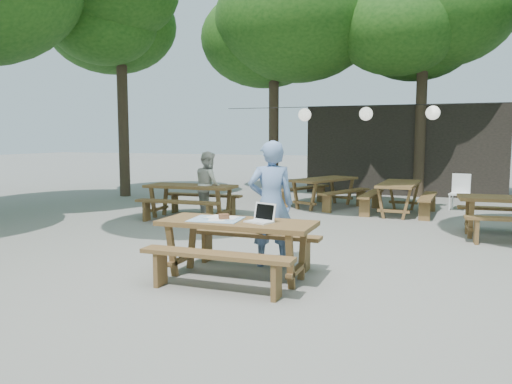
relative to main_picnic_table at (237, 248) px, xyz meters
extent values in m
plane|color=slate|center=(0.78, 1.10, -0.39)|extent=(80.00, 80.00, 0.00)
cube|color=black|center=(1.28, 11.60, 1.01)|extent=(6.00, 3.00, 2.80)
cube|color=brown|center=(0.00, 0.00, 0.33)|extent=(2.00, 0.80, 0.06)
cube|color=brown|center=(0.00, -0.65, 0.06)|extent=(1.90, 0.28, 0.05)
cube|color=brown|center=(0.00, 0.65, 0.06)|extent=(1.90, 0.28, 0.05)
cube|color=brown|center=(0.00, 0.00, -0.04)|extent=(1.70, 0.70, 0.69)
cube|color=brown|center=(-2.81, 4.04, 0.33)|extent=(2.02, 0.86, 0.06)
cube|color=brown|center=(-2.79, 3.39, 0.06)|extent=(1.91, 0.34, 0.05)
cube|color=brown|center=(-2.83, 4.69, 0.06)|extent=(1.91, 0.34, 0.05)
cube|color=brown|center=(-2.81, 4.04, -0.04)|extent=(1.72, 0.75, 0.69)
cube|color=brown|center=(3.71, 4.69, 0.06)|extent=(1.91, 0.39, 0.05)
cube|color=brown|center=(-0.42, 6.86, 0.33)|extent=(1.53, 2.15, 0.06)
cube|color=brown|center=(0.17, 6.60, 0.06)|extent=(1.02, 1.85, 0.05)
cube|color=brown|center=(-1.02, 7.12, 0.06)|extent=(1.02, 1.85, 0.05)
cube|color=brown|center=(-0.42, 6.86, -0.04)|extent=(1.32, 1.84, 0.69)
cube|color=brown|center=(1.52, 6.28, 0.33)|extent=(0.92, 2.04, 0.06)
cube|color=brown|center=(2.16, 6.24, 0.06)|extent=(0.39, 1.91, 0.05)
cube|color=brown|center=(0.87, 6.32, 0.06)|extent=(0.39, 1.91, 0.05)
cube|color=brown|center=(1.52, 6.28, -0.04)|extent=(0.80, 1.74, 0.69)
imported|color=#6C8CC5|center=(0.21, 0.74, 0.50)|extent=(0.76, 0.65, 1.77)
imported|color=silver|center=(-2.44, 4.20, 0.36)|extent=(0.90, 0.92, 1.50)
cube|color=white|center=(2.87, 7.47, 0.01)|extent=(0.52, 0.52, 0.04)
cube|color=white|center=(2.91, 7.66, 0.27)|extent=(0.44, 0.13, 0.48)
cube|color=white|center=(2.87, 7.47, -0.20)|extent=(0.50, 0.50, 0.38)
cube|color=white|center=(0.31, -0.02, 0.37)|extent=(0.39, 0.33, 0.02)
cube|color=white|center=(0.35, 0.09, 0.49)|extent=(0.33, 0.17, 0.23)
cube|color=black|center=(0.35, 0.08, 0.49)|extent=(0.28, 0.14, 0.19)
cube|color=teal|center=(-0.29, 0.00, 0.37)|extent=(0.70, 0.61, 0.01)
cube|color=white|center=(-0.27, -0.02, 0.37)|extent=(0.30, 0.35, 0.00)
cube|color=white|center=(-0.17, 0.13, 0.37)|extent=(0.24, 0.32, 0.00)
cube|color=white|center=(-0.36, 0.14, 0.38)|extent=(0.26, 0.33, 0.00)
cube|color=brown|center=(-0.19, 0.02, 0.41)|extent=(0.16, 0.15, 0.06)
cylinder|color=black|center=(1.28, 7.10, 2.21)|extent=(9.00, 0.02, 0.02)
sphere|color=white|center=(-1.02, 7.10, 2.01)|extent=(0.34, 0.34, 0.34)
sphere|color=white|center=(0.58, 7.10, 2.01)|extent=(0.34, 0.34, 0.34)
sphere|color=white|center=(2.18, 7.10, 2.01)|extent=(0.34, 0.34, 0.34)
cylinder|color=#2D2319|center=(-6.72, 7.10, 2.18)|extent=(0.32, 0.32, 5.13)
ellipsoid|color=#174712|center=(-6.72, 7.10, 5.04)|extent=(3.91, 3.91, 2.94)
cylinder|color=#2D2319|center=(-2.72, 9.60, 2.27)|extent=(0.32, 0.32, 5.32)
ellipsoid|color=#174712|center=(-2.72, 9.60, 5.23)|extent=(4.69, 4.69, 3.52)
cylinder|color=#2D2319|center=(1.78, 10.10, 1.99)|extent=(0.32, 0.32, 4.75)
ellipsoid|color=#174712|center=(1.78, 10.10, 4.66)|extent=(4.04, 4.04, 3.03)
camera|label=1|loc=(2.44, -5.83, 1.44)|focal=35.00mm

